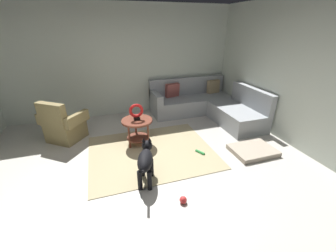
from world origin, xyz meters
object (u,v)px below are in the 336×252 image
object	(u,v)px
torus_sculpture	(136,111)
dog_bed_mat	(253,150)
dog_toy_ball	(183,200)
sectional_couch	(207,105)
dog	(146,160)
armchair	(63,126)
dog_toy_rope	(200,152)
side_table	(137,125)

from	to	relation	value
torus_sculpture	dog_bed_mat	distance (m)	2.34
dog_bed_mat	dog_toy_ball	xyz separation A→B (m)	(-1.74, -0.77, 0.01)
sectional_couch	torus_sculpture	world-z (taller)	sectional_couch
dog_bed_mat	dog	xyz separation A→B (m)	(-2.11, -0.16, 0.33)
dog	armchair	bearing A→B (deg)	145.22
sectional_couch	torus_sculpture	size ratio (longest dim) A/B	6.90
torus_sculpture	sectional_couch	bearing A→B (deg)	25.12
torus_sculpture	dog_toy_rope	xyz separation A→B (m)	(1.04, -0.72, -0.69)
side_table	dog_toy_rope	bearing A→B (deg)	-34.51
dog	dog_bed_mat	bearing A→B (deg)	23.26
dog_bed_mat	dog	distance (m)	2.14
armchair	dog	distance (m)	2.24
armchair	side_table	size ratio (longest dim) A/B	1.67
dog_toy_ball	sectional_couch	bearing A→B (deg)	57.32
dog_bed_mat	dog_toy_rope	xyz separation A→B (m)	(-0.97, 0.28, -0.02)
armchair	dog_toy_ball	distance (m)	2.96
side_table	dog_toy_ball	xyz separation A→B (m)	(0.27, -1.77, -0.37)
side_table	dog	distance (m)	1.16
dog_toy_ball	dog_toy_rope	size ratio (longest dim) A/B	0.53
sectional_couch	dog_toy_rope	xyz separation A→B (m)	(-0.97, -1.66, -0.26)
dog_bed_mat	dog_toy_rope	size ratio (longest dim) A/B	4.18
dog_toy_ball	side_table	bearing A→B (deg)	98.82
dog_bed_mat	dog_toy_ball	distance (m)	1.90
torus_sculpture	dog_toy_rope	distance (m)	1.44
dog_bed_mat	dog_toy_ball	size ratio (longest dim) A/B	7.89
sectional_couch	armchair	distance (m)	3.45
sectional_couch	torus_sculpture	distance (m)	2.27
sectional_couch	armchair	world-z (taller)	same
dog_toy_ball	dog_toy_rope	distance (m)	1.30
armchair	torus_sculpture	bearing A→B (deg)	12.84
sectional_couch	dog_bed_mat	size ratio (longest dim) A/B	2.81
torus_sculpture	dog_toy_rope	bearing A→B (deg)	-34.51
armchair	torus_sculpture	distance (m)	1.61
dog	dog_toy_rope	world-z (taller)	dog
dog_toy_rope	torus_sculpture	bearing A→B (deg)	145.49
armchair	side_table	distance (m)	1.56
torus_sculpture	dog	world-z (taller)	torus_sculpture
armchair	dog_toy_rope	size ratio (longest dim) A/B	5.22
side_table	dog_toy_rope	size ratio (longest dim) A/B	3.13
side_table	dog_bed_mat	distance (m)	2.27
dog_bed_mat	sectional_couch	bearing A→B (deg)	89.84
armchair	dog_toy_ball	size ratio (longest dim) A/B	9.86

